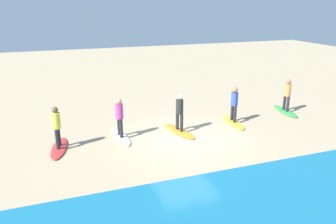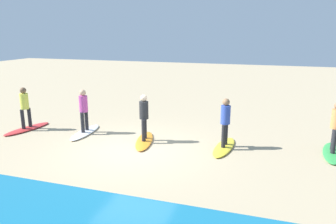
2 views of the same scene
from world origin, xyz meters
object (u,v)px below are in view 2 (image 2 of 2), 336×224
surfboard_orange (144,141)px  surfer_red (25,105)px  surfer_green (336,123)px  surfer_white (84,107)px  surfer_yellow (225,119)px  surfboard_red (27,129)px  surfboard_green (332,153)px  surfboard_yellow (224,147)px  surfboard_white (85,132)px  surfer_orange (144,114)px

surfboard_orange → surfer_red: (5.06, 0.08, 0.99)m
surfer_green → surfer_white: 8.82m
surfer_yellow → surfer_red: size_ratio=1.00×
surfboard_orange → surfboard_red: (5.06, 0.08, 0.00)m
surfboard_green → surfer_white: (8.81, 0.54, 0.99)m
surfboard_yellow → surfboard_green: bearing=104.1°
surfboard_green → surfboard_orange: bearing=-75.8°
surfer_green → surfboard_orange: surfer_green is taller
surfboard_white → surfboard_red: 2.50m
surfboard_yellow → surfboard_orange: bearing=-80.2°
surfer_green → surfer_red: same height
surfer_green → surfer_orange: same height
surfboard_green → surfboard_red: (11.29, 0.84, 0.00)m
surfboard_red → surfer_green: bearing=104.8°
surfer_orange → surfboard_red: (5.06, 0.08, -0.99)m
surfer_white → surfer_red: same height
surfer_green → surfer_white: bearing=3.5°
surfer_yellow → surfer_white: (5.40, 0.00, 0.00)m
surfboard_white → surfer_red: size_ratio=1.28×
surfboard_green → surfer_yellow: (3.41, 0.54, 0.99)m
surfer_yellow → surfboard_red: bearing=2.2°
surfboard_green → surfboard_white: size_ratio=1.00×
surfboard_yellow → surfer_yellow: 0.99m
surfer_white → surfboard_green: bearing=-176.5°
surfboard_green → surfboard_yellow: (3.41, 0.54, 0.00)m
surfer_red → surfboard_green: bearing=-175.7°
surfer_green → surfboard_red: bearing=4.3°
surfboard_yellow → surfer_white: surfer_white is taller
surfboard_white → surfboard_red: bearing=-87.4°
surfer_orange → surfer_red: 5.06m
surfer_green → surfboard_white: (8.81, 0.54, -0.99)m
surfer_green → surfer_white: same height
surfboard_yellow → surfer_orange: 3.00m
surfer_white → surfboard_white: bearing=-90.0°
surfboard_orange → surfer_white: size_ratio=1.28×
surfboard_yellow → surfer_orange: size_ratio=1.28×
surfer_green → surfer_orange: size_ratio=1.00×
surfboard_white → surfer_red: bearing=-87.4°
surfer_white → surfer_orange: bearing=174.9°
surfer_green → surfer_orange: 6.28m
surfboard_red → surfboard_orange: bearing=101.4°
surfboard_white → surfer_red: surfer_red is taller
surfboard_orange → surfer_white: surfer_white is taller
surfer_red → surfer_orange: bearing=-179.1°
surfboard_white → surfer_white: bearing=-4.5°
surfboard_yellow → surfboard_red: size_ratio=1.00×
surfboard_green → surfboard_orange: 6.28m
surfer_orange → surfboard_red: 5.15m
surfer_white → surfboard_yellow: bearing=-180.0°
surfer_orange → surfer_white: 2.58m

